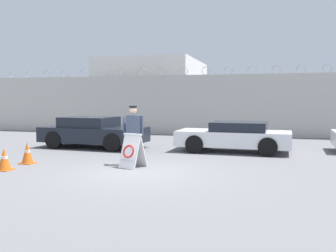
# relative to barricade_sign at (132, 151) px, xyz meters

# --- Properties ---
(ground_plane) EXTENTS (90.00, 90.00, 0.00)m
(ground_plane) POSITION_rel_barricade_sign_xyz_m (0.47, -0.70, -0.50)
(ground_plane) COLOR slate
(perimeter_wall) EXTENTS (36.00, 0.30, 3.84)m
(perimeter_wall) POSITION_rel_barricade_sign_xyz_m (0.47, 10.45, 1.20)
(perimeter_wall) COLOR beige
(perimeter_wall) RESTS_ON ground_plane
(building_block) EXTENTS (6.34, 7.94, 4.73)m
(building_block) POSITION_rel_barricade_sign_xyz_m (-4.13, 15.59, 1.86)
(building_block) COLOR silver
(building_block) RESTS_ON ground_plane
(barricade_sign) EXTENTS (0.75, 0.83, 1.02)m
(barricade_sign) POSITION_rel_barricade_sign_xyz_m (0.00, 0.00, 0.00)
(barricade_sign) COLOR white
(barricade_sign) RESTS_ON ground_plane
(security_guard) EXTENTS (0.70, 0.36, 1.83)m
(security_guard) POSITION_rel_barricade_sign_xyz_m (-0.16, 0.52, 0.53)
(security_guard) COLOR #232838
(security_guard) RESTS_ON ground_plane
(traffic_cone_near) EXTENTS (0.42, 0.42, 0.68)m
(traffic_cone_near) POSITION_rel_barricade_sign_xyz_m (-3.43, -0.22, -0.17)
(traffic_cone_near) COLOR orange
(traffic_cone_near) RESTS_ON ground_plane
(traffic_cone_mid) EXTENTS (0.43, 0.43, 0.64)m
(traffic_cone_mid) POSITION_rel_barricade_sign_xyz_m (-3.39, -1.33, -0.19)
(traffic_cone_mid) COLOR orange
(traffic_cone_mid) RESTS_ON ground_plane
(parked_car_front_coupe) EXTENTS (4.45, 2.27, 1.29)m
(parked_car_front_coupe) POSITION_rel_barricade_sign_xyz_m (-3.21, 3.92, 0.15)
(parked_car_front_coupe) COLOR black
(parked_car_front_coupe) RESTS_ON ground_plane
(parked_car_rear_sedan) EXTENTS (4.36, 2.05, 1.16)m
(parked_car_rear_sedan) POSITION_rel_barricade_sign_xyz_m (2.64, 4.16, 0.10)
(parked_car_rear_sedan) COLOR black
(parked_car_rear_sedan) RESTS_ON ground_plane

